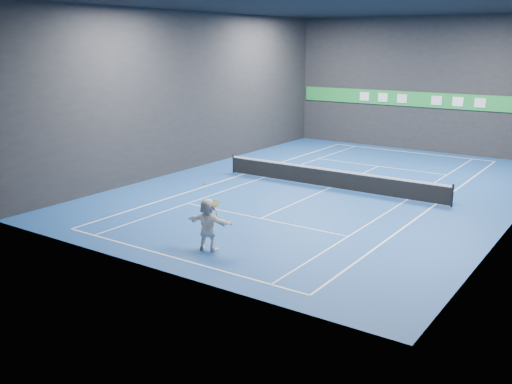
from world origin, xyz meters
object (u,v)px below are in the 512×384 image
Objects in this scene: player at (208,224)px; tennis_racket at (215,205)px; tennis_net at (330,178)px; tennis_ball at (204,184)px.

tennis_racket is (0.31, 0.05, 0.76)m from player.
player is 0.15× the size of tennis_net.
player is at bearing -86.99° from tennis_net.
tennis_net is at bearing 94.70° from tennis_racket.
tennis_ball is at bearing 172.21° from tennis_racket.
tennis_ball is 0.11× the size of tennis_racket.
tennis_ball reaches higher than player.
tennis_ball is at bearing -88.31° from tennis_net.
tennis_net is at bearing -96.90° from player.
tennis_racket is (0.56, -0.08, -0.68)m from tennis_ball.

